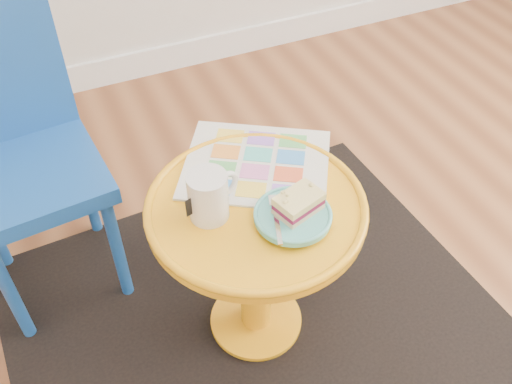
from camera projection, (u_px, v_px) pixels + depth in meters
name	position (u px, v px, depth m)	size (l,w,h in m)	color
rug	(256.00, 321.00, 1.60)	(1.30, 1.10, 0.01)	black
side_table	(256.00, 243.00, 1.37)	(0.50, 0.50, 0.47)	orange
chair	(17.00, 147.00, 1.43)	(0.39, 0.39, 0.81)	#174A9A
newspaper	(256.00, 164.00, 1.37)	(0.34, 0.29, 0.01)	silver
mug	(209.00, 195.00, 1.21)	(0.12, 0.09, 0.11)	silver
plate	(293.00, 216.00, 1.23)	(0.17, 0.17, 0.02)	#54B2A9
cake_slice	(299.00, 203.00, 1.21)	(0.11, 0.09, 0.04)	#D3BC8C
fork	(276.00, 217.00, 1.21)	(0.06, 0.14, 0.00)	silver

